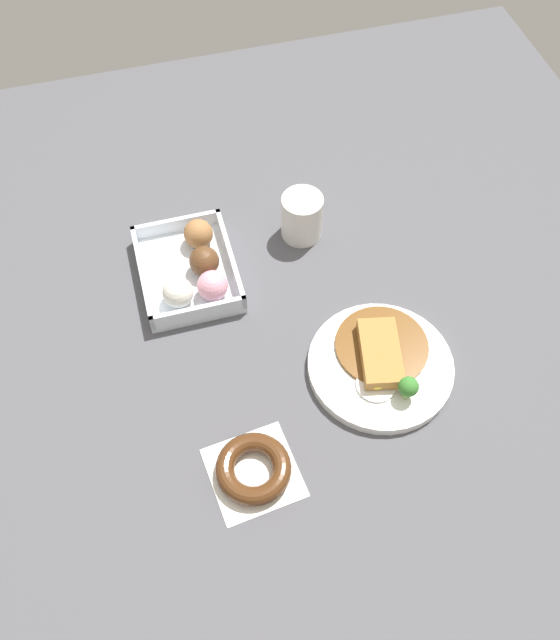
% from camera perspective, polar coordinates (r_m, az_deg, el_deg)
% --- Properties ---
extents(ground_plane, '(1.60, 1.60, 0.00)m').
position_cam_1_polar(ground_plane, '(1.16, -0.67, -2.21)').
color(ground_plane, '#4C4C51').
extents(curry_plate, '(0.24, 0.24, 0.06)m').
position_cam_1_polar(curry_plate, '(1.13, 8.32, -3.56)').
color(curry_plate, white).
rests_on(curry_plate, ground_plane).
extents(donut_box, '(0.21, 0.17, 0.06)m').
position_cam_1_polar(donut_box, '(1.23, -7.18, 4.14)').
color(donut_box, silver).
rests_on(donut_box, ground_plane).
extents(chocolate_ring_donut, '(0.14, 0.14, 0.03)m').
position_cam_1_polar(chocolate_ring_donut, '(1.04, -2.20, -12.17)').
color(chocolate_ring_donut, white).
rests_on(chocolate_ring_donut, ground_plane).
extents(coffee_mug, '(0.08, 0.08, 0.09)m').
position_cam_1_polar(coffee_mug, '(1.27, 1.81, 8.51)').
color(coffee_mug, silver).
rests_on(coffee_mug, ground_plane).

